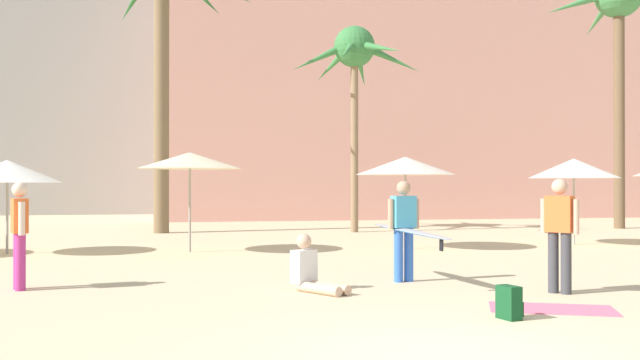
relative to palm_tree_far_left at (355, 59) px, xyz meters
The scene contains 14 objects.
ground 18.73m from the palm_tree_far_left, 100.65° to the right, with size 120.00×120.00×0.00m, color beige.
hotel_pink 14.70m from the palm_tree_far_left, 65.33° to the left, with size 25.92×11.40×15.66m, color #DB9989.
palm_tree_far_left is the anchor object (origin of this frame).
palm_tree_center 10.58m from the palm_tree_far_left, ahead, with size 5.75×5.78×9.87m.
cafe_umbrella_0 9.26m from the palm_tree_far_left, 132.67° to the right, with size 2.58×2.58×2.48m.
cafe_umbrella_2 7.47m from the palm_tree_far_left, 91.70° to the right, with size 2.61×2.61×2.40m.
cafe_umbrella_3 12.31m from the palm_tree_far_left, 150.05° to the right, with size 2.54×2.54×2.28m.
cafe_umbrella_5 8.69m from the palm_tree_far_left, 51.63° to the right, with size 2.46×2.46×2.40m.
beach_towel 16.32m from the palm_tree_far_left, 93.58° to the right, with size 1.64×0.82×0.01m, color #EF6684.
backpack 16.81m from the palm_tree_far_left, 96.64° to the right, with size 0.30×0.34×0.42m.
person_far_left 13.49m from the palm_tree_far_left, 99.69° to the right, with size 0.76×2.75×1.75m.
person_near_left 14.79m from the palm_tree_far_left, 90.50° to the right, with size 0.46×0.53×1.77m.
person_mid_center 15.47m from the palm_tree_far_left, 125.25° to the right, with size 0.34×0.60×1.72m.
person_mid_right 14.72m from the palm_tree_far_left, 106.55° to the right, with size 0.86×1.02×0.90m.
Camera 1 is at (-2.52, -6.34, 1.70)m, focal length 39.10 mm.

